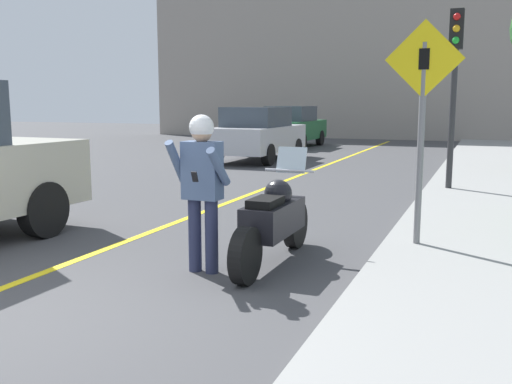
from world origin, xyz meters
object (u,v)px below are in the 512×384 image
motorcycle (274,221)px  parked_car_silver (258,133)px  parked_car_green (292,126)px  person_biker (202,178)px  crossing_sign (422,111)px  traffic_light (455,65)px

motorcycle → parked_car_silver: (-4.52, 10.78, 0.36)m
motorcycle → parked_car_green: size_ratio=0.52×
motorcycle → person_biker: (-0.58, -0.60, 0.53)m
parked_car_silver → person_biker: bearing=-70.9°
motorcycle → crossing_sign: crossing_sign is taller
crossing_sign → parked_car_silver: crossing_sign is taller
parked_car_green → motorcycle: bearing=-72.2°
crossing_sign → traffic_light: size_ratio=0.76×
person_biker → parked_car_green: person_biker is taller
motorcycle → crossing_sign: size_ratio=0.82×
traffic_light → parked_car_silver: bearing=142.2°
crossing_sign → motorcycle: bearing=-141.6°
person_biker → crossing_sign: bearing=40.7°
traffic_light → motorcycle: bearing=-103.8°
crossing_sign → parked_car_silver: size_ratio=0.63×
traffic_light → parked_car_green: (-6.85, 10.50, -1.69)m
motorcycle → traffic_light: 6.62m
traffic_light → crossing_sign: bearing=-90.7°
motorcycle → crossing_sign: 2.20m
person_biker → parked_car_green: size_ratio=0.40×
motorcycle → parked_car_silver: parked_car_silver is taller
crossing_sign → parked_car_green: 16.93m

